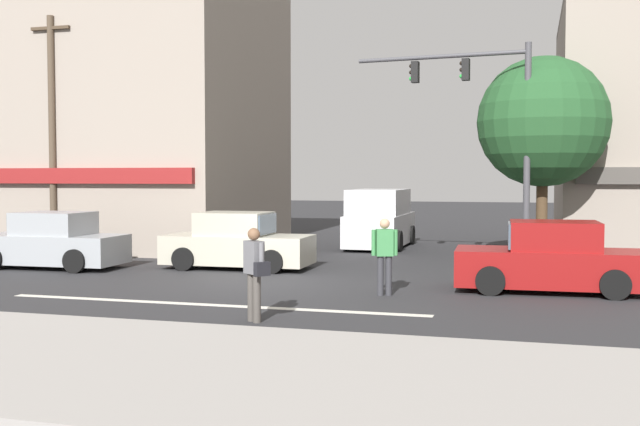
% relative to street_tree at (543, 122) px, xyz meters
% --- Properties ---
extents(ground_plane, '(120.00, 120.00, 0.00)m').
position_rel_street_tree_xyz_m(ground_plane, '(-6.50, -5.32, -4.14)').
color(ground_plane, '#2B2B2D').
extents(lane_marking_stripe, '(9.00, 0.24, 0.01)m').
position_rel_street_tree_xyz_m(lane_marking_stripe, '(-6.50, -8.82, -4.13)').
color(lane_marking_stripe, silver).
rests_on(lane_marking_stripe, ground).
extents(sidewalk_curb, '(40.00, 5.00, 0.16)m').
position_rel_street_tree_xyz_m(sidewalk_curb, '(-6.50, -13.82, -4.06)').
color(sidewalk_curb, '#9E9993').
rests_on(sidewalk_curb, ground).
extents(building_left_block, '(13.83, 8.71, 10.22)m').
position_rel_street_tree_xyz_m(building_left_block, '(-16.86, 2.86, 0.97)').
color(building_left_block, gray).
rests_on(building_left_block, ground).
extents(street_tree, '(3.76, 3.76, 6.03)m').
position_rel_street_tree_xyz_m(street_tree, '(0.00, 0.00, 0.00)').
color(street_tree, '#4C3823').
rests_on(street_tree, ground).
extents(utility_pole_near_left, '(1.40, 0.22, 7.76)m').
position_rel_street_tree_xyz_m(utility_pole_near_left, '(-15.32, -1.45, -0.11)').
color(utility_pole_near_left, brown).
rests_on(utility_pole_near_left, ground).
extents(traffic_light_mast, '(4.88, 0.59, 6.20)m').
position_rel_street_tree_xyz_m(traffic_light_mast, '(-1.40, -1.32, 0.04)').
color(traffic_light_mast, '#47474C').
rests_on(traffic_light_mast, ground).
extents(sedan_crossing_rightbound, '(4.13, 1.94, 1.58)m').
position_rel_street_tree_xyz_m(sedan_crossing_rightbound, '(-8.20, -3.10, -3.43)').
color(sedan_crossing_rightbound, '#B7B29E').
rests_on(sedan_crossing_rightbound, ground).
extents(sedan_waiting_far, '(4.17, 2.01, 1.58)m').
position_rel_street_tree_xyz_m(sedan_waiting_far, '(0.13, -5.16, -3.43)').
color(sedan_waiting_far, maroon).
rests_on(sedan_waiting_far, ground).
extents(van_parked_curbside, '(2.05, 4.61, 2.11)m').
position_rel_street_tree_xyz_m(van_parked_curbside, '(-5.58, 4.09, -3.13)').
color(van_parked_curbside, silver).
rests_on(van_parked_curbside, ground).
extents(sedan_crossing_center, '(4.15, 1.97, 1.58)m').
position_rel_street_tree_xyz_m(sedan_crossing_center, '(-13.28, -4.41, -3.43)').
color(sedan_crossing_center, '#999EA3').
rests_on(sedan_crossing_center, ground).
extents(pedestrian_foreground_with_bag, '(0.60, 0.57, 1.67)m').
position_rel_street_tree_xyz_m(pedestrian_foreground_with_bag, '(-4.98, -10.23, -3.19)').
color(pedestrian_foreground_with_bag, '#4C4742').
rests_on(pedestrian_foreground_with_bag, ground).
extents(pedestrian_mid_crossing, '(0.54, 0.33, 1.67)m').
position_rel_street_tree_xyz_m(pedestrian_mid_crossing, '(-3.33, -6.68, -3.19)').
color(pedestrian_mid_crossing, '#333338').
rests_on(pedestrian_mid_crossing, ground).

